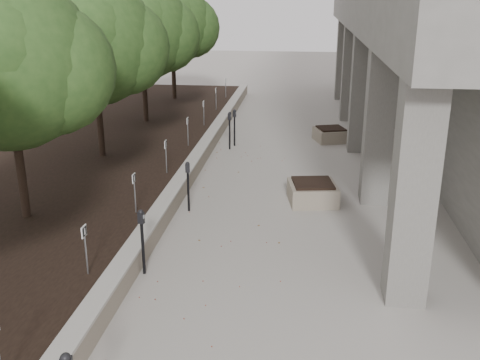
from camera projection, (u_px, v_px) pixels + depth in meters
The scene contains 21 objects.
ground at pixel (210, 316), 9.53m from camera, with size 90.00×90.00×0.00m, color #9C978F.
retaining_wall at pixel (201, 154), 18.10m from camera, with size 0.39×26.00×0.50m, color gray, non-canonical shape.
planting_bed at pixel (94, 152), 18.53m from camera, with size 7.00×26.00×0.40m, color black.
crabapple_tree_2 at pixel (11, 99), 11.87m from camera, with size 4.60×4.00×5.44m, color #28491C, non-canonical shape.
crabapple_tree_3 at pixel (95, 69), 16.56m from camera, with size 4.60×4.00×5.44m, color #28491C, non-canonical shape.
crabapple_tree_4 at pixel (142, 52), 21.26m from camera, with size 4.60×4.00×5.44m, color #28491C, non-canonical shape.
crabapple_tree_5 at pixel (172, 41), 25.96m from camera, with size 4.60×4.00×5.44m, color #28491C, non-canonical shape.
parking_sign_2 at pixel (86, 250), 9.97m from camera, with size 0.04×0.22×0.96m, color black, non-canonical shape.
parking_sign_3 at pixel (135, 193), 12.79m from camera, with size 0.04×0.22×0.96m, color black, non-canonical shape.
parking_sign_4 at pixel (166, 157), 15.61m from camera, with size 0.04×0.22×0.96m, color black, non-canonical shape.
parking_sign_5 at pixel (188, 132), 18.43m from camera, with size 0.04×0.22×0.96m, color black, non-canonical shape.
parking_sign_6 at pixel (204, 113), 21.25m from camera, with size 0.04×0.22×0.96m, color black, non-canonical shape.
parking_sign_7 at pixel (216, 99), 24.07m from camera, with size 0.04×0.22×0.96m, color black, non-canonical shape.
parking_sign_8 at pixel (226, 88), 26.89m from camera, with size 0.04×0.22×0.96m, color black, non-canonical shape.
parking_meter_2 at pixel (143, 242), 10.74m from camera, with size 0.14×0.10×1.37m, color black, non-canonical shape.
parking_meter_3 at pixel (188, 187), 13.88m from camera, with size 0.13×0.09×1.32m, color black, non-canonical shape.
parking_meter_4 at pixel (230, 131), 19.41m from camera, with size 0.13×0.10×1.35m, color black, non-canonical shape.
parking_meter_5 at pixel (235, 128), 19.83m from camera, with size 0.13×0.10×1.35m, color black, non-canonical shape.
planter_front at pixel (313, 192), 14.60m from camera, with size 1.22×1.22×0.57m, color gray, non-canonical shape.
planter_back at pixel (331, 134), 20.62m from camera, with size 1.10×1.10×0.52m, color gray, non-canonical shape.
berry_scatter at pixel (239, 208), 14.23m from camera, with size 3.30×14.10×0.02m, color maroon, non-canonical shape.
Camera 1 is at (1.48, -8.14, 5.31)m, focal length 41.25 mm.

